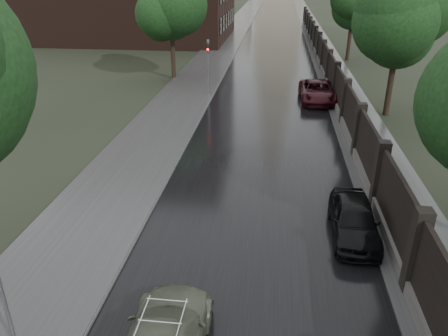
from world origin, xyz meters
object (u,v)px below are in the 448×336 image
tree_right_c (353,8)px  traffic_light (208,63)px  tree_right_b (398,34)px  tree_left_far (171,13)px  car_right_far (317,91)px  car_right_near (354,219)px

tree_right_c → traffic_light: 19.26m
tree_right_b → traffic_light: size_ratio=1.75×
tree_left_far → tree_right_c: size_ratio=1.05×
tree_right_c → car_right_far: tree_right_c is taller
tree_right_b → car_right_near: bearing=-106.0°
tree_left_far → traffic_light: (3.70, -5.01, -2.84)m
car_right_far → tree_right_b: bearing=-34.3°
car_right_far → tree_right_c: bearing=73.3°
tree_left_far → tree_right_b: size_ratio=1.05×
tree_left_far → car_right_near: bearing=-62.9°
tree_left_far → car_right_far: tree_left_far is taller
tree_right_b → car_right_far: 6.48m
tree_left_far → traffic_light: size_ratio=1.85×
tree_right_b → car_right_far: (-4.12, 2.63, -4.25)m
traffic_light → car_right_near: bearing=-65.9°
tree_left_far → traffic_light: 6.84m
car_right_near → tree_right_c: bearing=83.6°
tree_right_c → car_right_far: (-4.12, -15.37, -4.25)m
tree_right_c → car_right_near: tree_right_c is taller
tree_right_c → car_right_near: 32.80m
traffic_light → car_right_near: size_ratio=1.04×
tree_right_c → car_right_far: bearing=-105.0°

